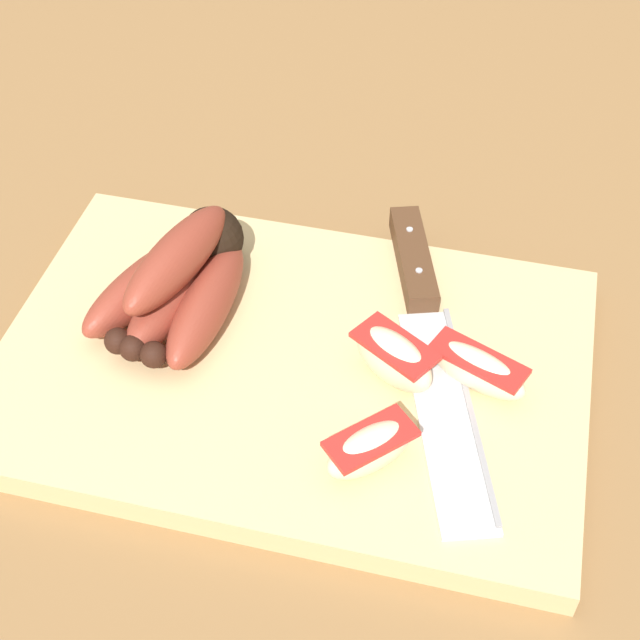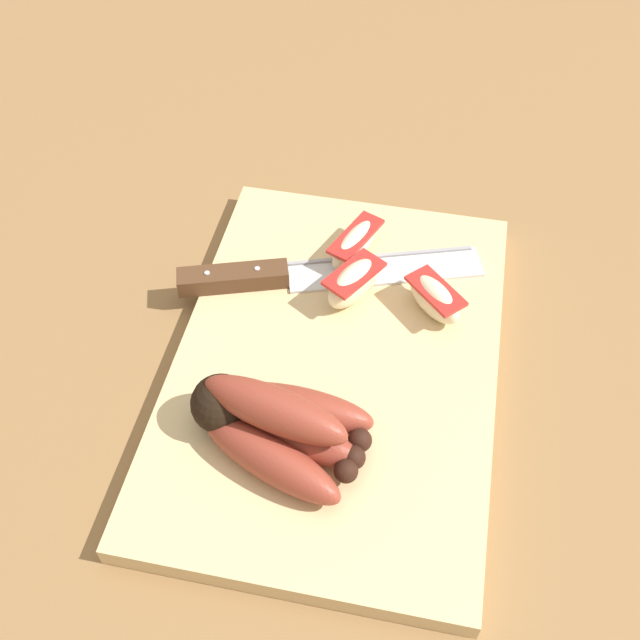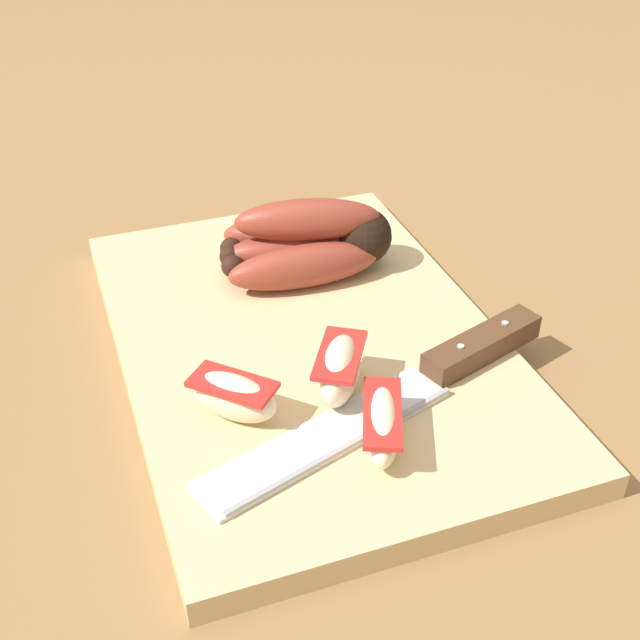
% 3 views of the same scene
% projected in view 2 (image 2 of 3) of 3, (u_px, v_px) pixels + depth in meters
% --- Properties ---
extents(ground_plane, '(6.00, 6.00, 0.00)m').
position_uv_depth(ground_plane, '(354.00, 387.00, 0.65)').
color(ground_plane, olive).
extents(cutting_board, '(0.40, 0.27, 0.02)m').
position_uv_depth(cutting_board, '(336.00, 366.00, 0.65)').
color(cutting_board, '#DBBC84').
rests_on(cutting_board, ground_plane).
extents(banana_bunch, '(0.11, 0.14, 0.06)m').
position_uv_depth(banana_bunch, '(274.00, 424.00, 0.57)').
color(banana_bunch, black).
rests_on(banana_bunch, cutting_board).
extents(chefs_knife, '(0.12, 0.27, 0.02)m').
position_uv_depth(chefs_knife, '(286.00, 275.00, 0.70)').
color(chefs_knife, silver).
rests_on(chefs_knife, cutting_board).
extents(apple_wedge_near, '(0.06, 0.06, 0.03)m').
position_uv_depth(apple_wedge_near, '(435.00, 298.00, 0.66)').
color(apple_wedge_near, beige).
rests_on(apple_wedge_near, cutting_board).
extents(apple_wedge_middle, '(0.07, 0.05, 0.04)m').
position_uv_depth(apple_wedge_middle, '(354.00, 283.00, 0.67)').
color(apple_wedge_middle, beige).
rests_on(apple_wedge_middle, cutting_board).
extents(apple_wedge_far, '(0.07, 0.05, 0.03)m').
position_uv_depth(apple_wedge_far, '(355.00, 243.00, 0.71)').
color(apple_wedge_far, beige).
rests_on(apple_wedge_far, cutting_board).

